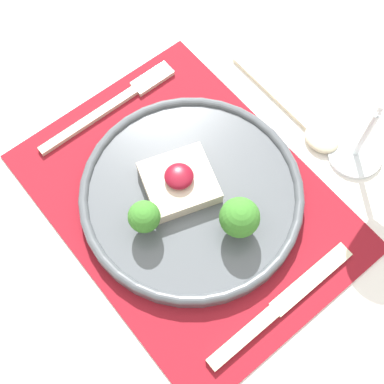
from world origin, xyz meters
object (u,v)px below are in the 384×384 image
Objects in this scene: fork at (117,102)px; spoon at (308,125)px; knife at (272,313)px; dinner_plate at (192,195)px.

spoon is at bearing 44.52° from fork.
knife reaches higher than fork.
dinner_plate reaches higher than fork.
knife is at bearing -57.68° from spoon.
dinner_plate is 1.30× the size of fork.
dinner_plate is 1.42× the size of spoon.
spoon is (0.19, 0.17, -0.00)m from fork.
fork is at bearing 175.93° from dinner_plate.
spoon reaches higher than fork.
fork is 1.09× the size of spoon.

